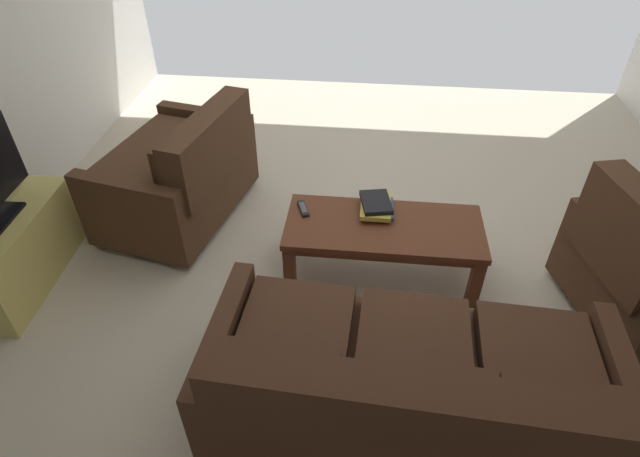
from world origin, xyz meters
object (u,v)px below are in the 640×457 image
at_px(sofa_main, 410,390).
at_px(book_stack, 376,205).
at_px(coffee_table, 384,233).
at_px(tv_stand, 12,251).
at_px(loveseat_near, 181,173).
at_px(tv_remote, 303,209).

distance_m(sofa_main, book_stack, 1.25).
xyz_separation_m(coffee_table, tv_stand, (2.29, 0.30, -0.10)).
distance_m(loveseat_near, tv_stand, 1.16).
height_order(sofa_main, tv_stand, sofa_main).
bearing_deg(coffee_table, sofa_main, 96.60).
relative_size(sofa_main, loveseat_near, 1.48).
relative_size(loveseat_near, tv_stand, 1.32).
relative_size(sofa_main, tv_stand, 1.95).
relative_size(coffee_table, book_stack, 4.15).
relative_size(loveseat_near, tv_remote, 7.74).
bearing_deg(tv_remote, book_stack, -174.97).
relative_size(sofa_main, tv_remote, 11.46).
relative_size(sofa_main, book_stack, 6.53).
xyz_separation_m(coffee_table, book_stack, (0.05, -0.14, 0.11)).
height_order(book_stack, tv_remote, book_stack).
height_order(loveseat_near, tv_remote, loveseat_near).
xyz_separation_m(book_stack, tv_remote, (0.46, 0.04, -0.03)).
bearing_deg(tv_remote, loveseat_near, -22.73).
distance_m(sofa_main, tv_remote, 1.36).
relative_size(coffee_table, tv_stand, 1.24).
bearing_deg(coffee_table, loveseat_near, -18.66).
height_order(sofa_main, loveseat_near, loveseat_near).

